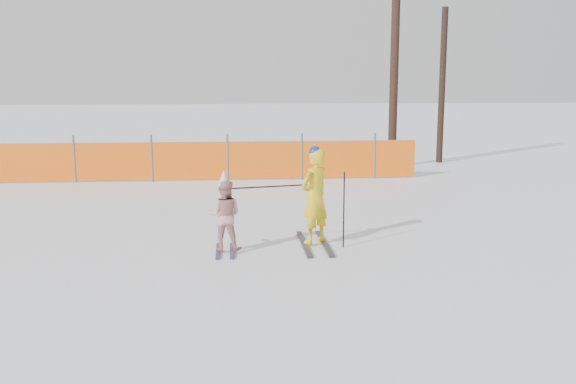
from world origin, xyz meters
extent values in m
plane|color=white|center=(0.00, 0.00, 0.00)|extent=(120.00, 120.00, 0.00)
cube|color=black|center=(0.32, 1.09, 0.02)|extent=(0.09, 1.62, 0.04)
cube|color=black|center=(0.66, 1.09, 0.02)|extent=(0.09, 1.62, 0.04)
imported|color=yellow|center=(0.49, 1.09, 0.82)|extent=(0.67, 0.66, 1.56)
sphere|color=navy|center=(0.49, 1.09, 1.54)|extent=(0.21, 0.21, 0.21)
cube|color=black|center=(-1.09, 0.79, 0.01)|extent=(0.09, 0.92, 0.03)
cube|color=black|center=(-0.87, 0.79, 0.01)|extent=(0.09, 0.92, 0.03)
imported|color=pink|center=(-0.98, 0.79, 0.59)|extent=(0.61, 0.52, 1.12)
cone|color=white|center=(-0.98, 0.79, 1.19)|extent=(0.19, 0.19, 0.24)
cylinder|color=black|center=(0.94, 0.89, 0.62)|extent=(0.02, 0.02, 1.24)
cylinder|color=black|center=(-0.24, 0.94, 1.01)|extent=(1.22, 0.27, 0.02)
cylinder|color=#595960|center=(-4.95, 8.02, 0.62)|extent=(0.06, 0.06, 1.25)
cylinder|color=#595960|center=(-2.95, 8.02, 0.62)|extent=(0.06, 0.06, 1.25)
cylinder|color=#595960|center=(-0.95, 8.02, 0.62)|extent=(0.06, 0.06, 1.25)
cylinder|color=#595960|center=(1.05, 8.02, 0.62)|extent=(0.06, 0.06, 1.25)
cylinder|color=#595960|center=(3.05, 8.02, 0.62)|extent=(0.06, 0.06, 1.25)
cube|color=#FF650D|center=(-4.39, 8.02, 0.55)|extent=(17.12, 0.02, 1.00)
cylinder|color=black|center=(4.09, 10.20, 3.26)|extent=(0.26, 0.26, 6.52)
cylinder|color=black|center=(5.92, 11.18, 2.46)|extent=(0.20, 0.20, 4.92)
camera|label=1|loc=(-0.86, -9.10, 2.72)|focal=40.00mm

